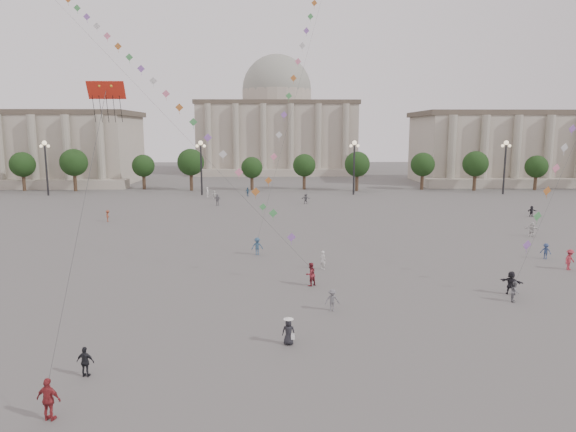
{
  "coord_description": "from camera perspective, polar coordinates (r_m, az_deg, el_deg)",
  "views": [
    {
      "loc": [
        -0.44,
        -30.79,
        12.4
      ],
      "look_at": [
        0.59,
        12.0,
        5.32
      ],
      "focal_mm": 32.0,
      "sensor_mm": 36.0,
      "label": 1
    }
  ],
  "objects": [
    {
      "name": "person_crowd_6",
      "position": [
        36.33,
        4.93,
        -9.29
      ],
      "size": [
        1.03,
        0.6,
        1.57
      ],
      "primitive_type": "imported",
      "rotation": [
        0.0,
        0.0,
        0.02
      ],
      "color": "slate",
      "rests_on": "ground"
    },
    {
      "name": "tourist_4",
      "position": [
        29.07,
        -21.59,
        -14.83
      ],
      "size": [
        0.98,
        0.51,
        1.59
      ],
      "primitive_type": "imported",
      "rotation": [
        0.0,
        0.0,
        3.0
      ],
      "color": "black",
      "rests_on": "ground"
    },
    {
      "name": "person_crowd_3",
      "position": [
        43.22,
        23.54,
        -6.82
      ],
      "size": [
        1.66,
        1.5,
        1.84
      ],
      "primitive_type": "imported",
      "rotation": [
        0.0,
        0.0,
        2.45
      ],
      "color": "#232227",
      "rests_on": "ground"
    },
    {
      "name": "hall_central",
      "position": [
        160.02,
        -1.24,
        10.04
      ],
      "size": [
        48.3,
        34.3,
        35.5
      ],
      "color": "#ABA08F",
      "rests_on": "ground"
    },
    {
      "name": "tourist_0",
      "position": [
        25.69,
        -25.05,
        -17.98
      ],
      "size": [
        1.21,
        0.71,
        1.93
      ],
      "primitive_type": "imported",
      "rotation": [
        0.0,
        0.0,
        2.92
      ],
      "color": "maroon",
      "rests_on": "ground"
    },
    {
      "name": "person_crowd_9",
      "position": [
        83.54,
        25.44,
        0.48
      ],
      "size": [
        1.54,
        0.73,
        1.59
      ],
      "primitive_type": "imported",
      "rotation": [
        0.0,
        0.0,
        0.18
      ],
      "color": "black",
      "rests_on": "ground"
    },
    {
      "name": "lamp_post_far_west",
      "position": [
        110.32,
        -25.34,
        5.86
      ],
      "size": [
        2.0,
        0.9,
        10.65
      ],
      "color": "#262628",
      "rests_on": "ground"
    },
    {
      "name": "ground",
      "position": [
        33.19,
        -0.54,
        -12.55
      ],
      "size": [
        360.0,
        360.0,
        0.0
      ],
      "primitive_type": "plane",
      "color": "#565351",
      "rests_on": "ground"
    },
    {
      "name": "kite_train_west",
      "position": [
        63.53,
        -19.9,
        18.18
      ],
      "size": [
        41.67,
        36.72,
        68.52
      ],
      "color": "#3F3F3F",
      "rests_on": "ground"
    },
    {
      "name": "hat_person",
      "position": [
        30.82,
        0.06,
        -12.65
      ],
      "size": [
        0.8,
        0.6,
        1.69
      ],
      "color": "black",
      "rests_on": "ground"
    },
    {
      "name": "dragon_kite",
      "position": [
        32.98,
        -19.52,
        11.68
      ],
      "size": [
        2.21,
        5.62,
        16.99
      ],
      "color": "red",
      "rests_on": "ground"
    },
    {
      "name": "person_crowd_16",
      "position": [
        87.48,
        -7.86,
        1.79
      ],
      "size": [
        1.19,
        0.6,
        1.95
      ],
      "primitive_type": "imported",
      "rotation": [
        0.0,
        0.0,
        6.17
      ],
      "color": "slate",
      "rests_on": "ground"
    },
    {
      "name": "person_crowd_8",
      "position": [
        53.02,
        28.82,
        -4.27
      ],
      "size": [
        1.41,
        1.21,
        1.9
      ],
      "primitive_type": "imported",
      "rotation": [
        0.0,
        0.0,
        0.51
      ],
      "color": "#9E2B37",
      "rests_on": "ground"
    },
    {
      "name": "person_crowd_7",
      "position": [
        67.76,
        25.47,
        -1.32
      ],
      "size": [
        1.7,
        1.18,
        1.76
      ],
      "primitive_type": "imported",
      "rotation": [
        0.0,
        0.0,
        2.69
      ],
      "color": "silver",
      "rests_on": "ground"
    },
    {
      "name": "kite_flyer_1",
      "position": [
        52.12,
        -3.44,
        -3.38
      ],
      "size": [
        1.26,
        0.85,
        1.8
      ],
      "primitive_type": "imported",
      "rotation": [
        0.0,
        0.0,
        0.16
      ],
      "color": "#2F4D6A",
      "rests_on": "ground"
    },
    {
      "name": "lamp_post_mid_west",
      "position": [
        101.96,
        -9.65,
        6.41
      ],
      "size": [
        2.0,
        0.9,
        10.65
      ],
      "color": "#262628",
      "rests_on": "ground"
    },
    {
      "name": "kite_flyer_0",
      "position": [
        41.86,
        2.52,
        -6.48
      ],
      "size": [
        1.18,
        1.13,
        1.92
      ],
      "primitive_type": "imported",
      "rotation": [
        0.0,
        0.0,
        3.77
      ],
      "color": "maroon",
      "rests_on": "ground"
    },
    {
      "name": "person_crowd_10",
      "position": [
        99.2,
        -8.93,
        2.63
      ],
      "size": [
        0.49,
        0.71,
        1.87
      ],
      "primitive_type": "imported",
      "rotation": [
        0.0,
        0.0,
        1.64
      ],
      "color": "white",
      "rests_on": "ground"
    },
    {
      "name": "kite_flyer_2",
      "position": [
        41.59,
        23.89,
        -7.68
      ],
      "size": [
        0.87,
        0.94,
        1.54
      ],
      "primitive_type": "imported",
      "rotation": [
        0.0,
        0.0,
        1.09
      ],
      "color": "slate",
      "rests_on": "ground"
    },
    {
      "name": "person_crowd_14",
      "position": [
        56.44,
        26.72,
        -3.51
      ],
      "size": [
        1.16,
        1.08,
        1.57
      ],
      "primitive_type": "imported",
      "rotation": [
        0.0,
        0.0,
        5.63
      ],
      "color": "navy",
      "rests_on": "ground"
    },
    {
      "name": "lamp_post_far_east",
      "position": [
        110.67,
        23.0,
        6.03
      ],
      "size": [
        2.0,
        0.9,
        10.65
      ],
      "color": "#262628",
      "rests_on": "ground"
    },
    {
      "name": "lamp_post_mid_east",
      "position": [
        102.09,
        7.37,
        6.47
      ],
      "size": [
        2.0,
        0.9,
        10.65
      ],
      "color": "#262628",
      "rests_on": "ground"
    },
    {
      "name": "person_crowd_12",
      "position": [
        89.04,
        1.99,
        1.93
      ],
      "size": [
        1.64,
        0.68,
        1.71
      ],
      "primitive_type": "imported",
      "rotation": [
        0.0,
        0.0,
        3.03
      ],
      "color": "slate",
      "rests_on": "ground"
    },
    {
      "name": "person_crowd_0",
      "position": [
        99.61,
        -4.51,
        2.7
      ],
      "size": [
        1.03,
        0.97,
        1.71
      ],
      "primitive_type": "imported",
      "rotation": [
        0.0,
        0.0,
        0.71
      ],
      "color": "#375C7C",
      "rests_on": "ground"
    },
    {
      "name": "tree_row",
      "position": [
        109.02,
        -1.15,
        5.7
      ],
      "size": [
        137.12,
        5.12,
        8.0
      ],
      "color": "#35231A",
      "rests_on": "ground"
    },
    {
      "name": "person_crowd_13",
      "position": [
        46.83,
        3.91,
        -4.9
      ],
      "size": [
        0.72,
        0.75,
        1.72
      ],
      "primitive_type": "imported",
      "rotation": [
        0.0,
        0.0,
        2.28
      ],
      "color": "silver",
      "rests_on": "ground"
    },
    {
      "name": "person_crowd_17",
      "position": [
        75.43,
        -19.38,
        0.01
      ],
      "size": [
        0.75,
        1.12,
        1.62
      ],
      "primitive_type": "imported",
      "rotation": [
        0.0,
        0.0,
        1.72
      ],
      "color": "brown",
      "rests_on": "ground"
    },
    {
      "name": "person_crowd_4",
      "position": [
        96.34,
        -8.21,
        2.36
      ],
      "size": [
        1.5,
        0.97,
        1.55
      ],
      "primitive_type": "imported",
      "rotation": [
        0.0,
        0.0,
        3.53
      ],
      "color": "silver",
      "rests_on": "ground"
    }
  ]
}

